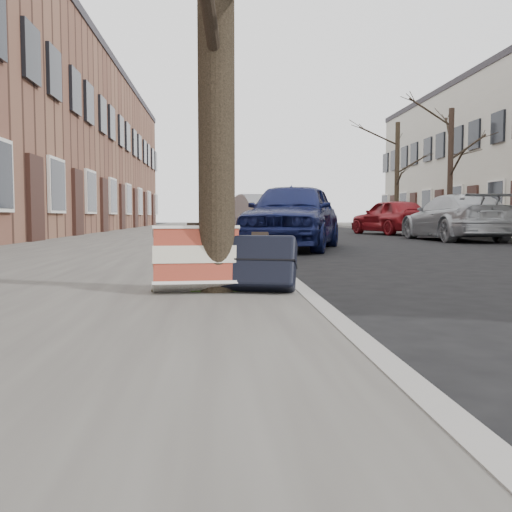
{
  "coord_description": "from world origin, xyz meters",
  "views": [
    {
      "loc": [
        -1.91,
        -3.56,
        0.7
      ],
      "look_at": [
        -1.63,
        0.8,
        0.39
      ],
      "focal_mm": 40.0,
      "sensor_mm": 36.0,
      "label": 1
    }
  ],
  "objects": [
    {
      "name": "suitcase_navy",
      "position": [
        -1.61,
        0.74,
        0.35
      ],
      "size": [
        0.64,
        0.47,
        0.45
      ],
      "primitive_type": "cube",
      "rotation": [
        -0.42,
        0.0,
        -0.25
      ],
      "color": "black",
      "rests_on": "near_sidewalk"
    },
    {
      "name": "car_far_front",
      "position": [
        4.82,
        12.35,
        0.65
      ],
      "size": [
        1.97,
        4.54,
        1.3
      ],
      "primitive_type": "imported",
      "rotation": [
        0.0,
        0.0,
        3.17
      ],
      "color": "#A4A7AC",
      "rests_on": "ground"
    },
    {
      "name": "car_near_back",
      "position": [
        -0.14,
        20.14,
        0.77
      ],
      "size": [
        3.96,
        6.0,
        1.53
      ],
      "primitive_type": "imported",
      "rotation": [
        0.0,
        0.0,
        -0.28
      ],
      "color": "#343439",
      "rests_on": "ground"
    },
    {
      "name": "car_near_mid",
      "position": [
        -0.35,
        15.91,
        0.73
      ],
      "size": [
        2.47,
        4.65,
        1.46
      ],
      "primitive_type": "imported",
      "rotation": [
        0.0,
        0.0,
        0.22
      ],
      "color": "#95979D",
      "rests_on": "ground"
    },
    {
      "name": "ground",
      "position": [
        0.0,
        0.0,
        0.0
      ],
      "size": [
        120.0,
        120.0,
        0.0
      ],
      "primitive_type": "plane",
      "color": "black",
      "rests_on": "ground"
    },
    {
      "name": "dirt_patch",
      "position": [
        -2.0,
        1.2,
        0.13
      ],
      "size": [
        0.85,
        0.85,
        0.02
      ],
      "primitive_type": "cube",
      "color": "black",
      "rests_on": "near_sidewalk"
    },
    {
      "name": "car_far_back",
      "position": [
        4.61,
        17.68,
        0.67
      ],
      "size": [
        2.53,
        4.23,
        1.35
      ],
      "primitive_type": "imported",
      "rotation": [
        0.0,
        0.0,
        3.39
      ],
      "color": "maroon",
      "rests_on": "ground"
    },
    {
      "name": "tree_far_b",
      "position": [
        7.2,
        18.45,
        2.51
      ],
      "size": [
        0.22,
        0.22,
        4.79
      ],
      "primitive_type": "cylinder",
      "color": "black",
      "rests_on": "far_sidewalk"
    },
    {
      "name": "car_near_front",
      "position": [
        -0.34,
        8.44,
        0.72
      ],
      "size": [
        2.85,
        4.51,
        1.43
      ],
      "primitive_type": "imported",
      "rotation": [
        0.0,
        0.0,
        -0.3
      ],
      "color": "#121949",
      "rests_on": "ground"
    },
    {
      "name": "near_sidewalk",
      "position": [
        -3.7,
        15.0,
        0.06
      ],
      "size": [
        5.0,
        70.0,
        0.12
      ],
      "primitive_type": "cube",
      "color": "#66635D",
      "rests_on": "ground"
    },
    {
      "name": "far_sidewalk",
      "position": [
        7.8,
        15.0,
        0.06
      ],
      "size": [
        4.0,
        70.0,
        0.12
      ],
      "primitive_type": "cube",
      "color": "slate",
      "rests_on": "ground"
    },
    {
      "name": "suitcase_red",
      "position": [
        -2.08,
        0.78,
        0.37
      ],
      "size": [
        0.67,
        0.4,
        0.5
      ],
      "primitive_type": "cube",
      "rotation": [
        -0.42,
        0.0,
        0.07
      ],
      "color": "maroon",
      "rests_on": "near_sidewalk"
    },
    {
      "name": "tree_far_c",
      "position": [
        7.2,
        25.19,
        2.79
      ],
      "size": [
        0.24,
        0.24,
        5.34
      ],
      "primitive_type": "cylinder",
      "color": "black",
      "rests_on": "far_sidewalk"
    }
  ]
}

